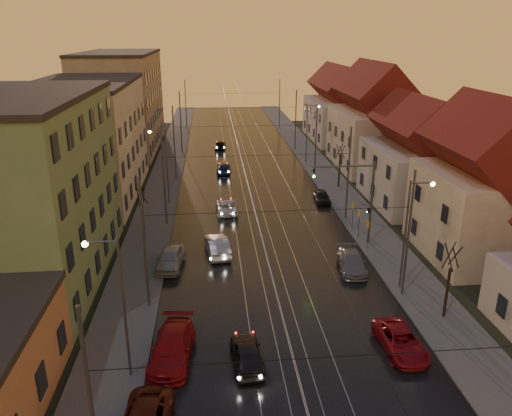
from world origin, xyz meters
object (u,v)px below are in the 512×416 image
object	(u,v)px
driving_car_3	(224,168)
driving_car_2	(227,207)
driving_car_0	(247,354)
parked_left_3	(170,258)
street_lamp_1	(411,224)
parked_left_2	(172,347)
street_lamp_3	(309,128)
driving_car_1	(217,246)
street_lamp_2	(164,159)
street_lamp_0	(117,295)
driving_car_4	(220,145)
parked_right_2	(322,197)
parked_right_0	(401,341)
traffic_light_mast	(360,193)
parked_right_1	(352,262)

from	to	relation	value
driving_car_3	driving_car_2	bearing A→B (deg)	92.77
driving_car_0	driving_car_2	distance (m)	24.38
driving_car_2	parked_left_3	bearing A→B (deg)	66.91
street_lamp_1	parked_left_2	distance (m)	17.65
street_lamp_3	parked_left_2	world-z (taller)	street_lamp_3
driving_car_1	street_lamp_2	bearing A→B (deg)	-76.44
driving_car_0	street_lamp_0	bearing A→B (deg)	0.23
driving_car_0	driving_car_3	xyz separation A→B (m)	(-0.10, 39.33, -0.07)
driving_car_4	parked_right_2	bearing A→B (deg)	116.09
driving_car_0	parked_right_0	xyz separation A→B (m)	(8.81, 0.50, -0.06)
traffic_light_mast	parked_right_1	world-z (taller)	traffic_light_mast
driving_car_1	parked_left_2	bearing A→B (deg)	70.71
driving_car_4	parked_right_0	distance (m)	53.38
parked_left_3	traffic_light_mast	bearing A→B (deg)	17.26
street_lamp_0	street_lamp_3	distance (m)	47.62
driving_car_4	parked_right_2	world-z (taller)	driving_car_4
street_lamp_0	street_lamp_2	size ratio (longest dim) A/B	1.00
street_lamp_1	driving_car_4	distance (m)	47.28
driving_car_2	parked_left_2	bearing A→B (deg)	79.38
parked_right_2	driving_car_0	bearing A→B (deg)	-108.26
street_lamp_0	parked_left_3	distance (m)	13.64
driving_car_4	parked_right_2	xyz separation A→B (m)	(10.21, -26.42, -0.04)
driving_car_4	parked_left_2	size ratio (longest dim) A/B	0.73
street_lamp_3	driving_car_1	size ratio (longest dim) A/B	1.71
driving_car_4	parked_left_3	distance (m)	40.91
street_lamp_2	traffic_light_mast	distance (m)	20.89
driving_car_3	parked_left_3	xyz separation A→B (m)	(-4.90, -26.85, 0.16)
driving_car_1	traffic_light_mast	bearing A→B (deg)	177.04
street_lamp_2	parked_right_1	distance (m)	23.12
street_lamp_1	driving_car_2	world-z (taller)	street_lamp_1
driving_car_2	parked_right_1	distance (m)	16.36
street_lamp_3	driving_car_2	world-z (taller)	street_lamp_3
driving_car_3	driving_car_1	bearing A→B (deg)	90.46
driving_car_0	parked_left_2	world-z (taller)	parked_left_2
driving_car_3	driving_car_4	distance (m)	13.78
traffic_light_mast	driving_car_1	world-z (taller)	traffic_light_mast
street_lamp_2	parked_right_2	bearing A→B (deg)	-3.00
street_lamp_2	parked_left_2	size ratio (longest dim) A/B	1.52
driving_car_1	street_lamp_3	bearing A→B (deg)	-122.18
driving_car_0	parked_right_0	world-z (taller)	driving_car_0
driving_car_3	driving_car_4	world-z (taller)	driving_car_4
driving_car_0	parked_right_0	bearing A→B (deg)	179.60
driving_car_2	driving_car_3	xyz separation A→B (m)	(0.15, 14.95, 0.00)
parked_right_0	driving_car_0	bearing A→B (deg)	-179.18
street_lamp_1	parked_right_1	size ratio (longest dim) A/B	1.76
driving_car_0	parked_right_0	distance (m)	8.82
street_lamp_0	driving_car_1	xyz separation A→B (m)	(5.14, 14.95, -4.12)
street_lamp_3	parked_right_2	world-z (taller)	street_lamp_3
parked_right_0	street_lamp_1	bearing A→B (deg)	65.22
driving_car_0	driving_car_4	xyz separation A→B (m)	(-0.22, 53.11, -0.03)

